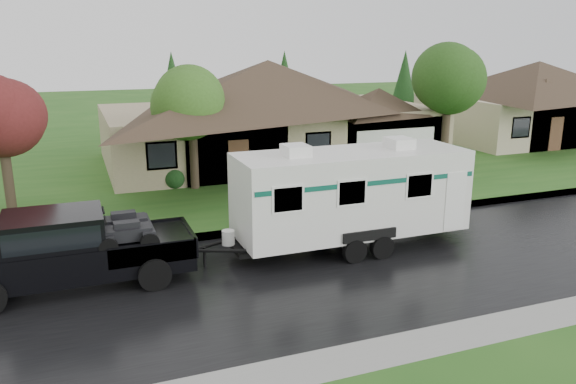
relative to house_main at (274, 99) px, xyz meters
name	(u,v)px	position (x,y,z in m)	size (l,w,h in m)	color
ground	(347,243)	(-2.29, -13.84, -3.59)	(140.00, 140.00, 0.00)	#26571B
road	(376,264)	(-2.29, -15.84, -3.59)	(140.00, 8.00, 0.01)	black
curb	(320,222)	(-2.29, -11.59, -3.52)	(140.00, 0.50, 0.15)	gray
lawn	(231,159)	(-2.29, 1.16, -3.52)	(140.00, 26.00, 0.15)	#26571B
house_main	(274,99)	(0.00, 0.00, 0.00)	(19.44, 10.80, 6.90)	gray
house_neighbor	(541,92)	(19.97, 0.50, -0.27)	(15.12, 9.72, 6.45)	tan
tree_left_green	(192,106)	(-5.71, -5.01, 0.35)	(3.31, 3.31, 5.47)	#382B1E
tree_red	(0,117)	(-13.31, -6.31, 0.36)	(3.31, 3.31, 5.48)	#382B1E
tree_right_green	(449,84)	(8.08, -4.98, 0.99)	(3.86, 3.86, 6.38)	#382B1E
shrub_row	(299,166)	(-0.29, -4.54, -2.94)	(13.60, 1.00, 1.00)	#143814
pickup_truck	(68,247)	(-11.20, -14.20, -2.42)	(6.56, 2.49, 2.19)	black
travel_trailer	(351,192)	(-2.38, -14.20, -1.67)	(8.09, 2.84, 3.63)	silver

